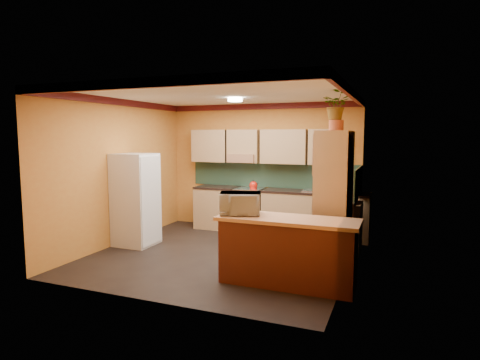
{
  "coord_description": "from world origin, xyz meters",
  "views": [
    {
      "loc": [
        2.74,
        -6.1,
        2.03
      ],
      "look_at": [
        0.15,
        0.45,
        1.24
      ],
      "focal_mm": 30.0,
      "sensor_mm": 36.0,
      "label": 1
    }
  ],
  "objects_px": {
    "base_cabinets_back": "(278,212)",
    "stove": "(250,210)",
    "fridge": "(136,199)",
    "pantry": "(334,200)",
    "breakfast_bar": "(287,253)",
    "microwave": "(240,203)"
  },
  "relations": [
    {
      "from": "stove",
      "to": "breakfast_bar",
      "type": "xyz_separation_m",
      "value": [
        1.55,
        -2.75,
        -0.02
      ]
    },
    {
      "from": "pantry",
      "to": "breakfast_bar",
      "type": "bearing_deg",
      "value": -113.92
    },
    {
      "from": "base_cabinets_back",
      "to": "microwave",
      "type": "height_order",
      "value": "microwave"
    },
    {
      "from": "base_cabinets_back",
      "to": "pantry",
      "type": "bearing_deg",
      "value": -51.25
    },
    {
      "from": "base_cabinets_back",
      "to": "fridge",
      "type": "xyz_separation_m",
      "value": [
        -2.22,
        -1.8,
        0.41
      ]
    },
    {
      "from": "fridge",
      "to": "pantry",
      "type": "height_order",
      "value": "pantry"
    },
    {
      "from": "breakfast_bar",
      "to": "microwave",
      "type": "bearing_deg",
      "value": 180.0
    },
    {
      "from": "fridge",
      "to": "breakfast_bar",
      "type": "bearing_deg",
      "value": -16.87
    },
    {
      "from": "microwave",
      "to": "fridge",
      "type": "bearing_deg",
      "value": 139.28
    },
    {
      "from": "breakfast_bar",
      "to": "microwave",
      "type": "xyz_separation_m",
      "value": [
        -0.69,
        0.0,
        0.64
      ]
    },
    {
      "from": "base_cabinets_back",
      "to": "breakfast_bar",
      "type": "xyz_separation_m",
      "value": [
        0.93,
        -2.75,
        0.0
      ]
    },
    {
      "from": "microwave",
      "to": "stove",
      "type": "bearing_deg",
      "value": 87.97
    },
    {
      "from": "base_cabinets_back",
      "to": "stove",
      "type": "height_order",
      "value": "stove"
    },
    {
      "from": "base_cabinets_back",
      "to": "breakfast_bar",
      "type": "bearing_deg",
      "value": -71.32
    },
    {
      "from": "base_cabinets_back",
      "to": "microwave",
      "type": "bearing_deg",
      "value": -84.98
    },
    {
      "from": "stove",
      "to": "breakfast_bar",
      "type": "height_order",
      "value": "stove"
    },
    {
      "from": "base_cabinets_back",
      "to": "fridge",
      "type": "bearing_deg",
      "value": -140.96
    },
    {
      "from": "stove",
      "to": "fridge",
      "type": "relative_size",
      "value": 0.54
    },
    {
      "from": "breakfast_bar",
      "to": "pantry",
      "type": "bearing_deg",
      "value": 66.08
    },
    {
      "from": "stove",
      "to": "microwave",
      "type": "height_order",
      "value": "microwave"
    },
    {
      "from": "breakfast_bar",
      "to": "stove",
      "type": "bearing_deg",
      "value": 119.48
    },
    {
      "from": "base_cabinets_back",
      "to": "fridge",
      "type": "height_order",
      "value": "fridge"
    }
  ]
}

